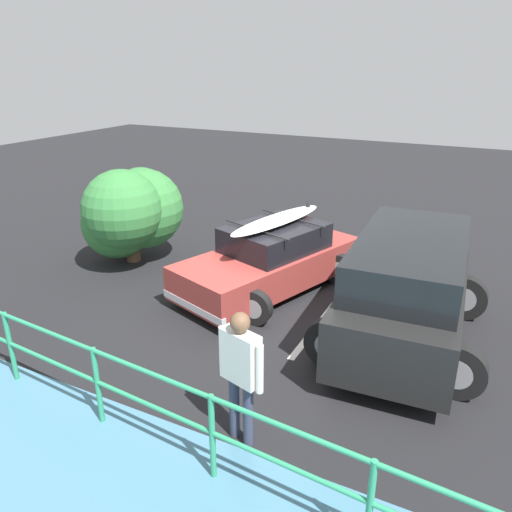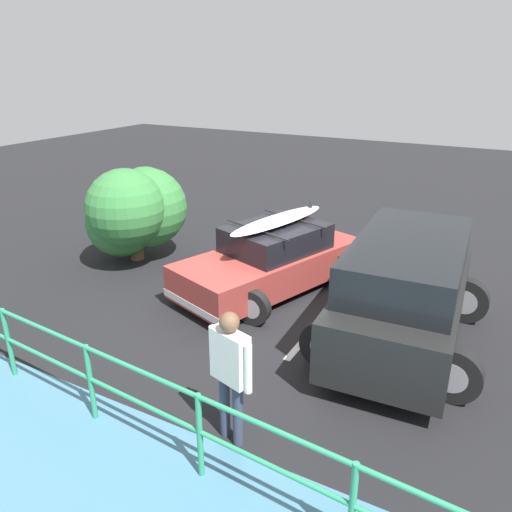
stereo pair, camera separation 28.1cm
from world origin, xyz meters
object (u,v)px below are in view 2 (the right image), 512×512
(sedan_car, at_px, (271,260))
(bush_near_left, at_px, (135,209))
(person_bystander, at_px, (230,366))
(suv_car, at_px, (405,291))

(sedan_car, bearing_deg, bush_near_left, 0.50)
(sedan_car, xyz_separation_m, bush_near_left, (3.54, 0.03, 0.60))
(sedan_car, xyz_separation_m, person_bystander, (-1.59, 4.24, 0.43))
(person_bystander, bearing_deg, bush_near_left, -39.36)
(person_bystander, height_order, bush_near_left, bush_near_left)
(sedan_car, bearing_deg, suv_car, 163.34)
(sedan_car, relative_size, suv_car, 0.98)
(person_bystander, distance_m, bush_near_left, 6.64)
(sedan_car, distance_m, suv_car, 3.04)
(suv_car, distance_m, person_bystander, 3.62)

